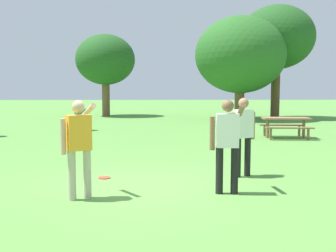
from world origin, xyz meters
name	(u,v)px	position (x,y,z in m)	size (l,w,h in m)	color
ground_plane	(143,185)	(0.00, 0.00, 0.00)	(120.00, 120.00, 0.00)	#568E3D
person_thrower	(79,142)	(-1.02, -0.92, 0.96)	(0.55, 0.82, 1.64)	#B7AD93
person_catcher	(243,132)	(2.05, 0.68, 0.94)	(0.55, 0.37, 1.64)	black
person_bystander	(227,139)	(1.48, -0.67, 0.96)	(0.66, 0.67, 1.64)	black
frisbee	(104,178)	(-0.82, 0.59, 0.01)	(0.25, 0.25, 0.03)	#E04733
picnic_table_near	(286,123)	(5.08, 7.10, 0.56)	(1.82, 1.56, 0.77)	olive
trash_can_further_along	(81,120)	(-3.04, 10.09, 0.48)	(0.59, 0.59, 0.96)	#237047
tree_tall_left	(105,60)	(-3.11, 19.53, 3.76)	(3.97, 3.97, 5.48)	brown
tree_broad_center	(240,55)	(5.26, 16.16, 3.83)	(5.35, 5.35, 6.12)	brown
tree_far_right	(277,38)	(7.75, 17.25, 4.97)	(4.62, 4.62, 6.98)	brown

